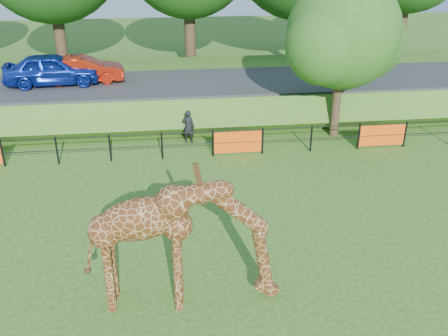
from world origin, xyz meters
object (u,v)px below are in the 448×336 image
Objects in this scene: car_blue at (52,69)px; car_red at (83,70)px; visitor at (188,127)px; tree_east at (345,37)px; giraffe at (183,244)px.

car_red is (1.40, 0.26, -0.12)m from car_blue.
car_blue is 1.43m from car_red.
car_red is 7.05m from visitor.
giraffe is at bearing -125.16° from tree_east.
car_blue is at bearing -21.79° from visitor.
car_blue is 0.66× the size of tree_east.
giraffe is 1.17× the size of car_red.
visitor is (0.68, 10.08, -0.90)m from giraffe.
giraffe reaches higher than car_red.
car_red is 2.70× the size of visitor.
car_red is (-4.12, 15.06, 0.44)m from giraffe.
car_red is at bearing -83.09° from car_blue.
car_red is 12.49m from tree_east.
giraffe is 3.16× the size of visitor.
car_blue is (-5.52, 14.80, 0.57)m from giraffe.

